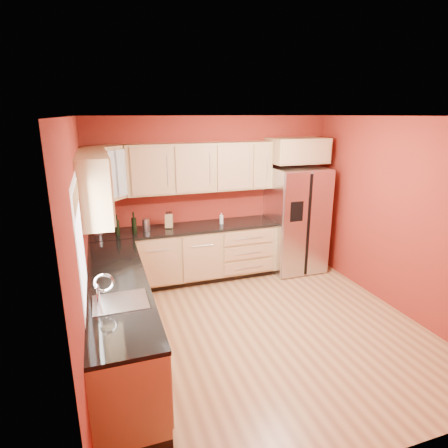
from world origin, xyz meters
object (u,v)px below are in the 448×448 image
Objects in this scene: canister_left at (146,225)px; knife_block at (169,221)px; soap_dispenser at (221,218)px; refrigerator at (296,220)px; wine_bottle_a at (134,223)px.

knife_block is (0.36, 0.04, 0.02)m from canister_left.
soap_dispenser is at bearing 16.30° from knife_block.
knife_block is 1.23× the size of soap_dispenser.
soap_dispenser is at bearing 177.10° from refrigerator.
refrigerator is at bearing 16.89° from knife_block.
canister_left is 0.85× the size of knife_block.
canister_left is at bearing 178.04° from refrigerator.
wine_bottle_a reaches higher than knife_block.
refrigerator is at bearing -1.96° from canister_left.
soap_dispenser is (1.38, 0.07, -0.07)m from wine_bottle_a.
refrigerator is 2.70m from wine_bottle_a.
canister_left is at bearing -153.86° from knife_block.
wine_bottle_a is (-0.18, -0.08, 0.07)m from canister_left.
canister_left is 0.21m from wine_bottle_a.
refrigerator is 10.02× the size of soap_dispenser.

